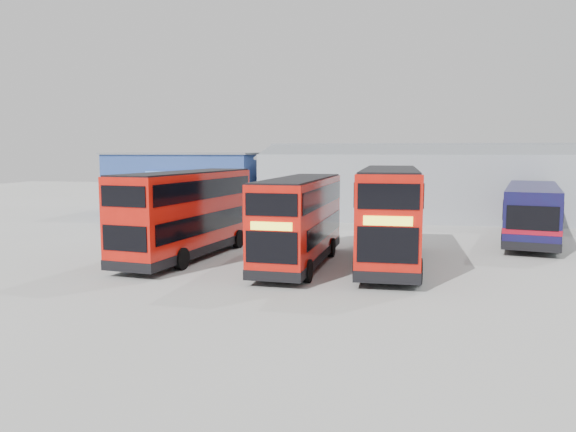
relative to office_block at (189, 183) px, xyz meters
The scene contains 8 objects.
ground_plane 22.94m from the office_block, 52.11° to the right, with size 120.00×120.00×0.00m, color #9B9B96.
office_block is the anchor object (origin of this frame).
maintenance_shed 22.09m from the office_block, ahead, with size 30.50×12.00×5.89m.
double_decker_left 20.64m from the office_block, 68.74° to the right, with size 3.78×10.32×4.27m.
double_decker_centre 23.84m from the office_block, 56.30° to the right, with size 2.73×9.65×4.04m.
double_decker_right 25.60m from the office_block, 47.57° to the right, with size 2.83×10.63×4.47m.
single_decker_blue 27.23m from the office_block, 21.81° to the right, with size 5.10×12.29×3.25m.
panel_van 6.67m from the office_block, 92.81° to the right, with size 3.17×5.12×2.09m.
Camera 1 is at (3.90, -26.97, 5.26)m, focal length 35.00 mm.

